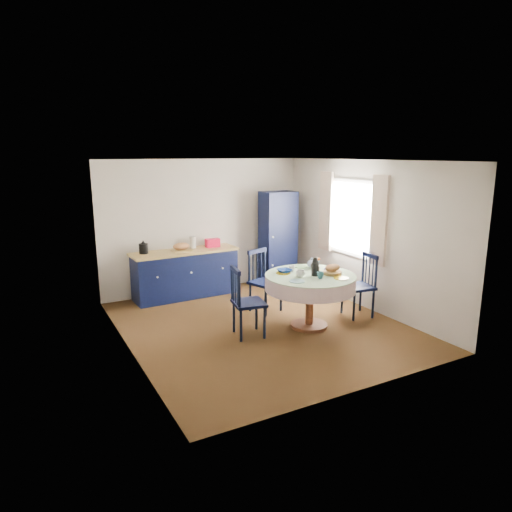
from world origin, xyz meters
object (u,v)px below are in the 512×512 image
(dining_table, at_px, (311,283))
(cobalt_bowl, at_px, (284,271))
(chair_right, at_px, (361,285))
(mug_d, at_px, (292,269))
(pantry_cabinet, at_px, (278,239))
(kitchen_counter, at_px, (185,273))
(mug_a, at_px, (300,274))
(mug_c, at_px, (314,267))
(chair_left, at_px, (246,301))
(chair_far, at_px, (264,280))
(mug_b, at_px, (320,275))

(dining_table, relative_size, cobalt_bowl, 6.09)
(chair_right, bearing_deg, mug_d, -94.30)
(pantry_cabinet, height_order, dining_table, pantry_cabinet)
(kitchen_counter, relative_size, mug_a, 14.99)
(dining_table, height_order, chair_right, dining_table)
(mug_a, xyz_separation_m, mug_d, (0.07, 0.34, -0.01))
(mug_c, xyz_separation_m, cobalt_bowl, (-0.52, 0.05, -0.02))
(chair_left, height_order, mug_d, chair_left)
(chair_far, relative_size, mug_b, 10.09)
(kitchen_counter, relative_size, mug_b, 19.15)
(mug_a, bearing_deg, pantry_cabinet, 66.59)
(mug_d, distance_m, cobalt_bowl, 0.14)
(mug_c, xyz_separation_m, mug_d, (-0.38, 0.05, 0.00))
(chair_left, xyz_separation_m, cobalt_bowl, (0.74, 0.15, 0.33))
(chair_right, bearing_deg, mug_a, -77.98)
(chair_far, relative_size, mug_d, 10.67)
(dining_table, height_order, mug_b, dining_table)
(kitchen_counter, height_order, chair_left, kitchen_counter)
(chair_far, distance_m, cobalt_bowl, 0.77)
(mug_a, relative_size, cobalt_bowl, 0.59)
(kitchen_counter, bearing_deg, mug_d, -66.08)
(mug_a, bearing_deg, chair_left, 166.82)
(mug_a, height_order, mug_b, mug_a)
(cobalt_bowl, bearing_deg, mug_a, -78.77)
(kitchen_counter, relative_size, dining_table, 1.45)
(mug_b, distance_m, mug_c, 0.53)
(pantry_cabinet, height_order, mug_c, pantry_cabinet)
(mug_b, relative_size, mug_c, 0.93)
(mug_a, bearing_deg, mug_c, 32.03)
(chair_far, xyz_separation_m, mug_a, (0.04, -1.03, 0.35))
(dining_table, relative_size, mug_b, 13.21)
(cobalt_bowl, bearing_deg, dining_table, -46.52)
(pantry_cabinet, height_order, mug_b, pantry_cabinet)
(dining_table, distance_m, chair_left, 1.04)
(pantry_cabinet, height_order, mug_d, pantry_cabinet)
(dining_table, bearing_deg, mug_d, 115.51)
(mug_c, bearing_deg, dining_table, -133.94)
(chair_far, height_order, mug_a, chair_far)
(chair_far, bearing_deg, cobalt_bowl, -110.04)
(chair_left, relative_size, chair_far, 0.99)
(kitchen_counter, distance_m, chair_far, 1.63)
(pantry_cabinet, bearing_deg, cobalt_bowl, -117.11)
(dining_table, height_order, chair_far, dining_table)
(mug_d, bearing_deg, dining_table, -64.49)
(chair_left, relative_size, mug_d, 10.59)
(chair_far, relative_size, cobalt_bowl, 4.65)
(chair_far, distance_m, mug_b, 1.30)
(chair_left, distance_m, mug_d, 0.95)
(kitchen_counter, relative_size, mug_d, 20.25)
(chair_far, xyz_separation_m, mug_b, (0.26, -1.22, 0.35))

